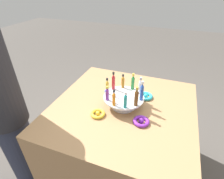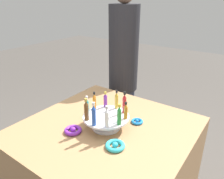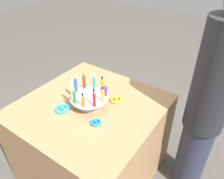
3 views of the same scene
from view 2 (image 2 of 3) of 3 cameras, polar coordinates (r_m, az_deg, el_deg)
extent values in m
cube|color=#9E754C|center=(1.71, -1.37, -20.92)|extent=(1.06, 1.06, 0.79)
cylinder|color=silver|center=(1.46, -1.52, -9.63)|extent=(0.19, 0.19, 0.01)
cylinder|color=silver|center=(1.44, -1.54, -8.40)|extent=(0.10, 0.10, 0.06)
cylinder|color=silver|center=(1.42, -1.55, -7.11)|extent=(0.30, 0.30, 0.01)
cylinder|color=#288438|center=(1.31, 1.89, -7.26)|extent=(0.03, 0.03, 0.10)
cone|color=#288438|center=(1.28, 1.92, -4.99)|extent=(0.02, 0.02, 0.02)
cylinder|color=gold|center=(1.27, 1.94, -4.22)|extent=(0.02, 0.02, 0.02)
cylinder|color=#AD6B19|center=(1.37, 3.59, -6.08)|extent=(0.02, 0.02, 0.08)
cone|color=#AD6B19|center=(1.35, 3.65, -4.22)|extent=(0.02, 0.02, 0.02)
cylinder|color=black|center=(1.34, 3.66, -3.60)|extent=(0.02, 0.02, 0.01)
cylinder|color=#B21E23|center=(1.44, 3.24, -4.12)|extent=(0.02, 0.02, 0.11)
cone|color=#B21E23|center=(1.41, 3.30, -1.76)|extent=(0.02, 0.02, 0.02)
cylinder|color=black|center=(1.40, 3.32, -0.97)|extent=(0.02, 0.02, 0.02)
cylinder|color=gold|center=(1.49, 1.19, -3.23)|extent=(0.02, 0.02, 0.10)
cone|color=gold|center=(1.47, 1.21, -1.21)|extent=(0.02, 0.02, 0.02)
cylinder|color=black|center=(1.46, 1.21, -0.53)|extent=(0.01, 0.01, 0.02)
cylinder|color=#702D93|center=(1.51, -1.73, -3.14)|extent=(0.03, 0.03, 0.08)
cone|color=#702D93|center=(1.49, -1.75, -1.44)|extent=(0.02, 0.02, 0.02)
cylinder|color=gold|center=(1.49, -1.76, -0.88)|extent=(0.02, 0.02, 0.01)
cylinder|color=orange|center=(1.49, -4.60, -3.48)|extent=(0.02, 0.02, 0.09)
cone|color=orange|center=(1.47, -4.67, -1.59)|extent=(0.02, 0.02, 0.02)
cylinder|color=black|center=(1.46, -4.69, -0.96)|extent=(0.01, 0.01, 0.02)
cylinder|color=teal|center=(1.44, -6.51, -4.66)|extent=(0.02, 0.02, 0.09)
cone|color=teal|center=(1.41, -6.61, -2.69)|extent=(0.02, 0.02, 0.02)
cylinder|color=silver|center=(1.40, -6.64, -2.04)|extent=(0.01, 0.01, 0.02)
cylinder|color=brown|center=(1.36, -6.68, -5.94)|extent=(0.03, 0.03, 0.10)
cone|color=brown|center=(1.33, -6.80, -3.55)|extent=(0.03, 0.03, 0.02)
cylinder|color=#B79338|center=(1.32, -6.84, -2.74)|extent=(0.02, 0.02, 0.02)
cylinder|color=#234CAD|center=(1.30, -4.76, -7.21)|extent=(0.03, 0.03, 0.11)
cone|color=#234CAD|center=(1.27, -4.86, -4.65)|extent=(0.02, 0.02, 0.02)
cylinder|color=silver|center=(1.26, -4.89, -3.78)|extent=(0.02, 0.02, 0.02)
cylinder|color=silver|center=(1.28, -1.39, -7.87)|extent=(0.03, 0.03, 0.10)
cone|color=silver|center=(1.25, -1.42, -5.51)|extent=(0.02, 0.02, 0.02)
cylinder|color=#B2B2B7|center=(1.25, -1.42, -4.71)|extent=(0.02, 0.02, 0.02)
torus|color=blue|center=(1.52, 6.56, -8.28)|extent=(0.08, 0.08, 0.02)
sphere|color=blue|center=(1.52, 6.57, -8.16)|extent=(0.03, 0.03, 0.03)
torus|color=gold|center=(1.64, -3.31, -5.43)|extent=(0.10, 0.10, 0.02)
sphere|color=gold|center=(1.64, -3.32, -5.29)|extent=(0.03, 0.03, 0.03)
torus|color=purple|center=(1.43, -10.15, -10.45)|extent=(0.11, 0.11, 0.03)
sphere|color=purple|center=(1.43, -10.16, -10.28)|extent=(0.04, 0.04, 0.04)
torus|color=#2DB7CC|center=(1.29, 0.83, -14.45)|extent=(0.11, 0.11, 0.02)
sphere|color=#2DB7CC|center=(1.28, 0.83, -14.27)|extent=(0.03, 0.03, 0.03)
cylinder|color=#282D42|center=(2.42, 2.67, -7.32)|extent=(0.24, 0.24, 0.71)
cylinder|color=#232328|center=(2.14, 3.06, 10.53)|extent=(0.29, 0.29, 0.81)
camera|label=1|loc=(1.90, -35.58, 20.27)|focal=28.00mm
camera|label=3|loc=(1.93, 48.80, 24.62)|focal=35.00mm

